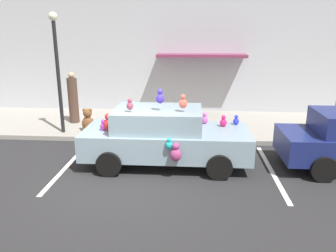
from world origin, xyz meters
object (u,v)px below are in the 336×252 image
Objects in this scene: plush_covered_car at (164,136)px; teddy_bear_on_sidewalk at (88,121)px; street_lamp_post at (57,61)px; pedestrian_walking_past at (73,99)px.

plush_covered_car is 3.69m from teddy_bear_on_sidewalk.
plush_covered_car is 5.45× the size of teddy_bear_on_sidewalk.
street_lamp_post reaches higher than teddy_bear_on_sidewalk.
street_lamp_post reaches higher than plush_covered_car.
pedestrian_walking_past is (-0.04, 1.28, -1.52)m from street_lamp_post.
plush_covered_car reaches higher than teddy_bear_on_sidewalk.
teddy_bear_on_sidewalk is 2.21m from street_lamp_post.
plush_covered_car is at bearing -39.50° from teddy_bear_on_sidewalk.
pedestrian_walking_past is at bearing 128.32° from teddy_bear_on_sidewalk.
plush_covered_car is at bearing -42.87° from pedestrian_walking_past.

